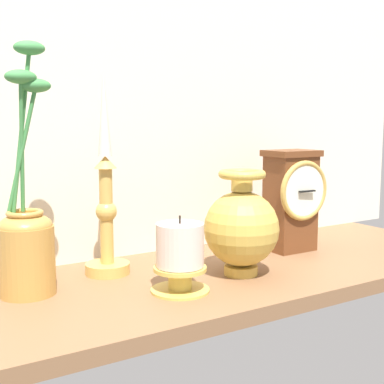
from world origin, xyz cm
name	(u,v)px	position (x,y,z in cm)	size (l,w,h in cm)	color
ground_plane	(236,274)	(0.00, 0.00, -1.20)	(100.00, 36.00, 2.40)	brown
back_wall	(182,85)	(0.00, 18.50, 32.50)	(120.00, 2.00, 65.00)	silver
mantel_clock	(292,199)	(16.53, 4.05, 10.38)	(11.61, 8.24, 19.89)	brown
candlestick_tall_left	(106,205)	(-20.71, 8.37, 11.65)	(7.45, 7.45, 33.90)	tan
brass_vase_bulbous	(241,227)	(-2.01, -3.97, 8.16)	(12.49, 12.49, 17.57)	gold
brass_vase_jar	(26,236)	(-34.77, 4.66, 8.74)	(8.32, 8.19, 36.58)	#BA873E
pillar_candle_front	(180,256)	(-15.07, -6.11, 5.48)	(8.90, 8.90, 11.60)	gold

